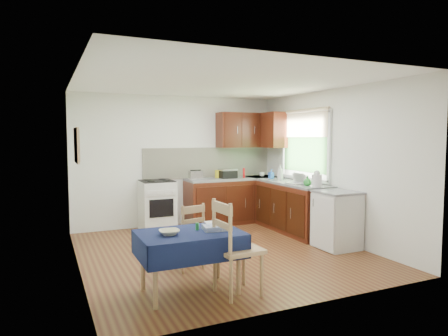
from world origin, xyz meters
name	(u,v)px	position (x,y,z in m)	size (l,w,h in m)	color
floor	(221,252)	(0.00, 0.00, 0.00)	(4.20, 4.20, 0.00)	#4F2315
ceiling	(221,82)	(0.00, 0.00, 2.50)	(4.00, 4.20, 0.02)	white
wall_back	(178,161)	(0.00, 2.10, 1.25)	(4.00, 0.02, 2.50)	white
wall_front	(307,183)	(0.00, -2.10, 1.25)	(4.00, 0.02, 2.50)	white
wall_left	(77,173)	(-2.00, 0.00, 1.25)	(0.02, 4.20, 2.50)	white
wall_right	(330,165)	(2.00, 0.00, 1.25)	(0.02, 4.20, 2.50)	white
base_cabinets	(260,204)	(1.36, 1.26, 0.43)	(1.90, 2.30, 0.86)	#381309
worktop_back	(233,179)	(1.05, 1.80, 0.88)	(1.90, 0.60, 0.04)	slate
worktop_right	(293,183)	(1.70, 0.65, 0.88)	(0.60, 1.70, 0.04)	slate
worktop_corner	(261,177)	(1.70, 1.80, 0.88)	(0.60, 0.60, 0.04)	slate
splashback	(209,162)	(0.65, 2.08, 1.20)	(2.70, 0.02, 0.60)	#EEE8CA
upper_cabinets	(254,130)	(1.52, 1.80, 1.85)	(1.20, 0.85, 0.70)	#381309
stove	(157,205)	(-0.50, 1.80, 0.46)	(0.60, 0.61, 0.92)	silver
window	(304,140)	(1.97, 0.70, 1.65)	(0.04, 1.48, 1.26)	#275222
fridge	(337,220)	(1.70, -0.55, 0.44)	(0.58, 0.60, 0.89)	silver
corkboard	(77,145)	(-1.97, 0.30, 1.60)	(0.04, 0.62, 0.47)	tan
dining_table	(190,241)	(-0.95, -1.28, 0.57)	(1.12, 0.76, 0.67)	#0E1439
chair_far	(188,234)	(-0.70, -0.53, 0.45)	(0.46, 0.46, 0.86)	tan
chair_near	(234,245)	(-0.54, -1.55, 0.55)	(0.49, 0.49, 1.04)	tan
toaster	(196,175)	(0.25, 1.77, 0.99)	(0.25, 0.15, 0.19)	#B4B3B8
sandwich_press	(228,174)	(0.93, 1.79, 0.99)	(0.31, 0.27, 0.18)	black
sauce_bottle	(244,173)	(1.23, 1.68, 1.00)	(0.04, 0.04, 0.20)	red
yellow_packet	(218,174)	(0.78, 1.91, 0.98)	(0.11, 0.08, 0.15)	yellow
dish_rack	(300,182)	(1.66, 0.39, 0.92)	(0.41, 0.31, 0.19)	gray
kettle	(317,180)	(1.65, -0.10, 1.02)	(0.16, 0.16, 0.27)	silver
cup	(262,174)	(1.69, 1.76, 0.94)	(0.11, 0.11, 0.09)	white
soap_bottle_a	(280,173)	(1.66, 1.01, 1.04)	(0.11, 0.11, 0.29)	silver
soap_bottle_b	(271,174)	(1.66, 1.34, 0.99)	(0.08, 0.08, 0.18)	blue
soap_bottle_c	(307,181)	(1.61, 0.10, 0.98)	(0.13, 0.13, 0.17)	#24852D
plate_bowl	(169,232)	(-1.18, -1.31, 0.70)	(0.22, 0.22, 0.05)	#ECE7C1
book	(206,224)	(-0.65, -1.03, 0.68)	(0.18, 0.25, 0.02)	white
spice_jar	(197,226)	(-0.84, -1.23, 0.71)	(0.04, 0.04, 0.08)	#248638
tea_towel	(216,228)	(-0.64, -1.31, 0.70)	(0.29, 0.22, 0.05)	#26438C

